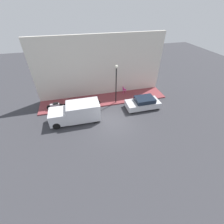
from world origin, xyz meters
TOP-DOWN VIEW (x-y plane):
  - ground_plane at (0.00, 0.00)m, footprint 60.00×60.00m
  - sidewalk at (4.57, 0.00)m, footprint 2.81×15.68m
  - building_facade at (6.12, 0.00)m, footprint 0.30×15.68m
  - parked_car at (1.84, -4.04)m, footprint 1.81×3.89m
  - delivery_van at (1.39, 3.62)m, footprint 1.96×5.05m
  - motorcycle_blue at (3.62, 4.07)m, footprint 0.30×2.03m
  - motorcycle_black at (3.55, 1.64)m, footprint 0.30×1.91m
  - scooter_silver at (3.85, 5.89)m, footprint 0.30×1.87m
  - streetlamp at (3.53, -1.22)m, footprint 0.36×0.36m
  - cafe_chair at (5.49, -2.88)m, footprint 0.40×0.40m

SIDE VIEW (x-z plane):
  - ground_plane at x=0.00m, z-range 0.00..0.00m
  - sidewalk at x=4.57m, z-range 0.00..0.14m
  - motorcycle_black at x=3.55m, z-range 0.17..0.95m
  - scooter_silver at x=3.85m, z-range 0.17..0.99m
  - motorcycle_blue at x=3.62m, z-range 0.18..1.05m
  - parked_car at x=1.84m, z-range -0.02..1.33m
  - cafe_chair at x=5.49m, z-range 0.22..1.12m
  - delivery_van at x=1.39m, z-range 0.02..2.05m
  - streetlamp at x=3.53m, z-range 0.96..5.61m
  - building_facade at x=6.12m, z-range 0.00..7.41m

